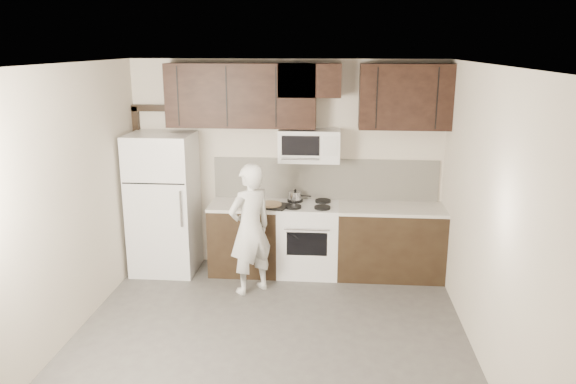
# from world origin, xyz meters

# --- Properties ---
(floor) EXTENTS (4.50, 4.50, 0.00)m
(floor) POSITION_xyz_m (0.00, 0.00, 0.00)
(floor) COLOR #4A4745
(floor) RESTS_ON ground
(back_wall) EXTENTS (4.00, 0.00, 4.00)m
(back_wall) POSITION_xyz_m (0.00, 2.25, 1.35)
(back_wall) COLOR beige
(back_wall) RESTS_ON ground
(ceiling) EXTENTS (4.50, 4.50, 0.00)m
(ceiling) POSITION_xyz_m (0.00, 0.00, 2.70)
(ceiling) COLOR white
(ceiling) RESTS_ON back_wall
(counter_run) EXTENTS (2.95, 0.64, 0.91)m
(counter_run) POSITION_xyz_m (0.60, 1.94, 0.46)
(counter_run) COLOR black
(counter_run) RESTS_ON floor
(stove) EXTENTS (0.76, 0.66, 0.94)m
(stove) POSITION_xyz_m (0.30, 1.94, 0.46)
(stove) COLOR silver
(stove) RESTS_ON floor
(backsplash) EXTENTS (2.90, 0.02, 0.54)m
(backsplash) POSITION_xyz_m (0.50, 2.24, 1.18)
(backsplash) COLOR beige
(backsplash) RESTS_ON counter_run
(upper_cabinets) EXTENTS (3.48, 0.35, 0.78)m
(upper_cabinets) POSITION_xyz_m (0.21, 2.08, 2.28)
(upper_cabinets) COLOR black
(upper_cabinets) RESTS_ON back_wall
(microwave) EXTENTS (0.76, 0.42, 0.40)m
(microwave) POSITION_xyz_m (0.30, 2.06, 1.65)
(microwave) COLOR silver
(microwave) RESTS_ON upper_cabinets
(refrigerator) EXTENTS (0.80, 0.76, 1.80)m
(refrigerator) POSITION_xyz_m (-1.55, 1.89, 0.90)
(refrigerator) COLOR silver
(refrigerator) RESTS_ON floor
(door_trim) EXTENTS (0.50, 0.08, 2.12)m
(door_trim) POSITION_xyz_m (-1.92, 2.21, 1.25)
(door_trim) COLOR black
(door_trim) RESTS_ON floor
(saucepan) EXTENTS (0.30, 0.17, 0.17)m
(saucepan) POSITION_xyz_m (0.12, 2.09, 0.98)
(saucepan) COLOR silver
(saucepan) RESTS_ON stove
(baking_tray) EXTENTS (0.48, 0.40, 0.02)m
(baking_tray) POSITION_xyz_m (-0.17, 1.83, 0.92)
(baking_tray) COLOR black
(baking_tray) RESTS_ON counter_run
(pizza) EXTENTS (0.34, 0.34, 0.02)m
(pizza) POSITION_xyz_m (-0.17, 1.83, 0.94)
(pizza) COLOR tan
(pizza) RESTS_ON baking_tray
(person) EXTENTS (0.67, 0.66, 1.56)m
(person) POSITION_xyz_m (-0.35, 1.32, 0.78)
(person) COLOR white
(person) RESTS_ON floor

